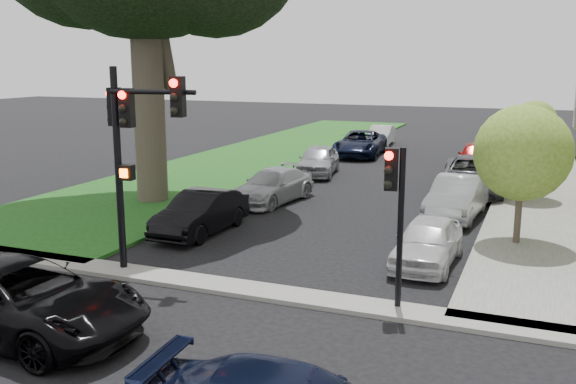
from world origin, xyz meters
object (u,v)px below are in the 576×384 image
at_px(small_tree_b, 529,143).
at_px(car_parked_0, 428,242).
at_px(small_tree_c, 535,123).
at_px(car_parked_9, 381,135).
at_px(traffic_signal_secondary, 396,198).
at_px(car_parked_7, 318,160).
at_px(small_tree_a, 523,153).
at_px(car_parked_3, 476,156).
at_px(traffic_signal_main, 131,133).
at_px(car_parked_5, 201,213).
at_px(car_parked_8, 360,143).
at_px(car_parked_1, 457,197).
at_px(car_parked_6, 272,186).
at_px(car_cross_near, 18,299).
at_px(car_parked_2, 473,175).

distance_m(small_tree_b, car_parked_0, 10.54).
relative_size(small_tree_c, car_parked_9, 0.89).
distance_m(traffic_signal_secondary, car_parked_7, 18.18).
bearing_deg(small_tree_a, car_parked_3, 100.97).
distance_m(traffic_signal_main, car_parked_5, 5.28).
relative_size(traffic_signal_secondary, car_parked_8, 0.70).
bearing_deg(car_parked_5, small_tree_b, 45.00).
height_order(small_tree_c, car_parked_0, small_tree_c).
relative_size(car_parked_0, car_parked_1, 0.86).
distance_m(car_parked_8, car_parked_9, 5.43).
xyz_separation_m(small_tree_b, small_tree_c, (0.00, 9.69, -0.04)).
xyz_separation_m(small_tree_c, car_parked_6, (-9.64, -13.94, -1.72)).
relative_size(car_parked_1, car_parked_8, 0.83).
xyz_separation_m(car_parked_7, car_parked_9, (0.16, 12.59, -0.09)).
distance_m(car_parked_3, car_parked_5, 18.08).
distance_m(car_parked_1, car_parked_9, 20.63).
height_order(car_cross_near, car_parked_8, car_cross_near).
bearing_deg(car_parked_9, car_parked_2, -66.79).
bearing_deg(traffic_signal_main, traffic_signal_secondary, -0.35).
bearing_deg(car_parked_9, car_parked_3, -53.58).
relative_size(traffic_signal_main, car_parked_0, 1.40).
relative_size(car_parked_7, car_parked_8, 0.80).
relative_size(small_tree_c, car_parked_7, 0.81).
bearing_deg(car_parked_6, small_tree_c, 63.41).
height_order(car_parked_1, car_parked_6, car_parked_1).
height_order(car_parked_2, car_parked_7, car_parked_2).
xyz_separation_m(car_parked_2, car_parked_9, (-7.66, 14.40, -0.13)).
xyz_separation_m(small_tree_b, car_parked_5, (-9.96, -9.61, -1.72)).
height_order(car_parked_6, car_parked_9, car_parked_6).
xyz_separation_m(traffic_signal_main, car_parked_2, (7.34, 14.55, -3.06)).
distance_m(small_tree_b, small_tree_c, 9.69).
height_order(traffic_signal_main, car_parked_8, traffic_signal_main).
bearing_deg(car_parked_2, small_tree_b, -21.86).
bearing_deg(small_tree_b, car_parked_8, 135.47).
bearing_deg(small_tree_b, car_parked_7, 165.91).
bearing_deg(small_tree_c, car_parked_9, 151.22).
height_order(car_parked_1, car_parked_9, car_parked_1).
bearing_deg(car_parked_7, car_parked_8, 78.44).
height_order(traffic_signal_main, car_parked_0, traffic_signal_main).
relative_size(car_parked_8, car_parked_9, 1.36).
bearing_deg(small_tree_a, car_parked_7, 135.93).
bearing_deg(car_parked_8, car_parked_7, -96.04).
height_order(car_parked_5, car_parked_8, car_parked_8).
xyz_separation_m(car_parked_1, car_parked_3, (-0.48, 11.04, -0.01)).
height_order(small_tree_a, car_parked_3, small_tree_a).
distance_m(car_parked_1, car_parked_5, 9.48).
bearing_deg(car_parked_7, car_parked_0, -68.49).
bearing_deg(car_parked_7, car_parked_3, 21.44).
height_order(traffic_signal_secondary, car_parked_2, traffic_signal_secondary).
bearing_deg(car_parked_3, traffic_signal_secondary, -91.75).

